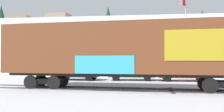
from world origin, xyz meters
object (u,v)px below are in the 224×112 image
at_px(parked_car_black, 77,71).
at_px(parked_car_green, 131,71).
at_px(freight_car, 128,50).
at_px(flagpole, 185,28).
at_px(parked_car_red, 183,72).

bearing_deg(parked_car_black, parked_car_green, 3.12).
bearing_deg(freight_car, parked_car_black, 127.99).
distance_m(flagpole, parked_car_green, 9.94).
relative_size(parked_car_green, parked_car_red, 0.93).
bearing_deg(parked_car_red, freight_car, -125.08).
xyz_separation_m(flagpole, parked_car_green, (-6.27, -5.93, -4.94)).
relative_size(flagpole, parked_car_green, 2.19).
distance_m(flagpole, parked_car_red, 8.09).
relative_size(flagpole, parked_car_black, 2.23).
height_order(freight_car, parked_car_red, freight_car).
bearing_deg(parked_car_green, parked_car_red, -3.23).
height_order(freight_car, flagpole, flagpole).
xyz_separation_m(parked_car_black, parked_car_green, (5.34, 0.29, 0.06)).
bearing_deg(parked_car_green, parked_car_black, -176.88).
xyz_separation_m(freight_car, flagpole, (6.27, 13.06, 3.21)).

